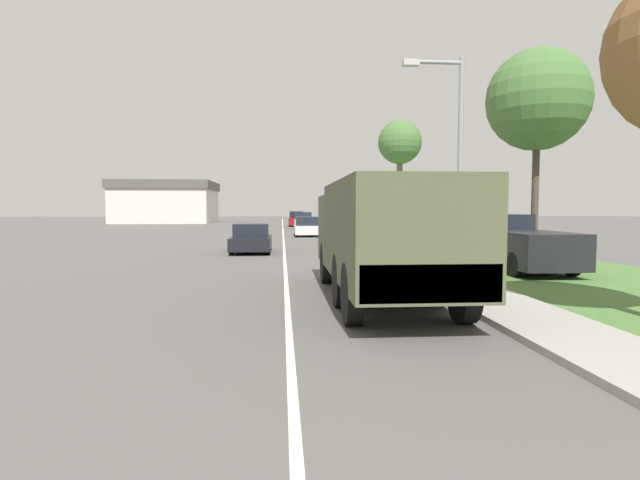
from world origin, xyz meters
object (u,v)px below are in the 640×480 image
Objects in this scene: lamp_post at (452,146)px; car_second_ahead at (307,227)px; military_truck at (383,233)px; car_third_ahead at (303,222)px; car_nearest_ahead at (251,239)px; car_fourth_ahead at (296,220)px; pickup_truck at (512,243)px.

car_second_ahead is at bearing 96.35° from lamp_post.
military_truck is 38.13m from car_third_ahead.
car_fourth_ahead is at bearing 84.81° from car_nearest_ahead.
car_second_ahead is at bearing 90.78° from military_truck.
pickup_truck is at bearing -73.97° from car_second_ahead.
military_truck is at bearing -89.77° from car_third_ahead.
pickup_truck is at bearing -81.36° from car_fourth_ahead.
military_truck is 47.03m from car_fourth_ahead.
pickup_truck reaches higher than car_fourth_ahead.
car_third_ahead is at bearing 100.15° from pickup_truck.
car_fourth_ahead reaches higher than car_third_ahead.
car_fourth_ahead is 41.97m from pickup_truck.
car_nearest_ahead is 0.69× the size of pickup_truck.
car_nearest_ahead is 34.43m from car_fourth_ahead.
car_fourth_ahead is 44.99m from lamp_post.
car_nearest_ahead is 25.64m from car_third_ahead.
lamp_post is at bearing -86.21° from car_fourth_ahead.
lamp_post is (2.96, -44.79, 3.01)m from car_fourth_ahead.
car_nearest_ahead is 12.54m from lamp_post.
pickup_truck is 0.95× the size of lamp_post.
car_fourth_ahead is at bearing 90.75° from military_truck.
pickup_truck reaches higher than car_second_ahead.
car_fourth_ahead is at bearing 98.64° from pickup_truck.
car_second_ahead is 0.96× the size of car_fourth_ahead.
military_truck reaches higher than car_nearest_ahead.
car_nearest_ahead is 11.86m from pickup_truck.
car_third_ahead is 0.69× the size of pickup_truck.
military_truck is 13.30m from car_nearest_ahead.
military_truck is at bearing -136.50° from lamp_post.
car_third_ahead is at bearing 88.96° from car_second_ahead.
car_second_ahead is at bearing 76.32° from car_nearest_ahead.
lamp_post is (2.71, -24.34, 3.12)m from car_second_ahead.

